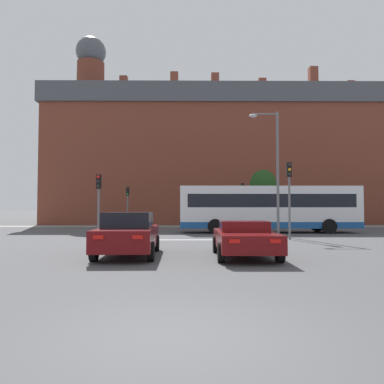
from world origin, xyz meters
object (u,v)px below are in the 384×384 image
(car_roadster_right, at_px, (244,238))
(street_lamp_junction, at_px, (273,161))
(traffic_light_far_left, at_px, (128,200))
(pedestrian_waiting, at_px, (285,216))
(bus_crossing_lead, at_px, (268,208))
(traffic_light_near_left, at_px, (99,195))
(traffic_light_near_right, at_px, (289,188))
(traffic_light_far_right, at_px, (243,197))
(car_saloon_left, at_px, (128,234))

(car_roadster_right, height_order, street_lamp_junction, street_lamp_junction)
(traffic_light_far_left, height_order, pedestrian_waiting, traffic_light_far_left)
(bus_crossing_lead, height_order, pedestrian_waiting, bus_crossing_lead)
(car_roadster_right, relative_size, traffic_light_near_left, 1.24)
(traffic_light_far_left, bearing_deg, car_roadster_right, -70.37)
(street_lamp_junction, bearing_deg, traffic_light_near_left, -169.57)
(bus_crossing_lead, distance_m, traffic_light_near_left, 11.93)
(traffic_light_near_left, relative_size, pedestrian_waiting, 2.17)
(traffic_light_near_right, bearing_deg, traffic_light_far_right, 92.54)
(car_saloon_left, bearing_deg, pedestrian_waiting, 60.73)
(car_saloon_left, xyz_separation_m, traffic_light_near_right, (7.72, 6.85, 2.05))
(bus_crossing_lead, xyz_separation_m, street_lamp_junction, (-0.42, -3.46, 2.88))
(bus_crossing_lead, relative_size, traffic_light_near_right, 2.92)
(car_saloon_left, xyz_separation_m, car_roadster_right, (4.17, -0.31, -0.14))
(traffic_light_near_right, bearing_deg, street_lamp_junction, 98.64)
(car_saloon_left, distance_m, bus_crossing_lead, 14.87)
(car_saloon_left, distance_m, traffic_light_far_right, 21.78)
(car_saloon_left, distance_m, traffic_light_far_left, 21.63)
(street_lamp_junction, bearing_deg, car_saloon_left, -128.77)
(car_roadster_right, xyz_separation_m, traffic_light_near_right, (3.55, 7.17, 2.19))
(traffic_light_far_left, bearing_deg, car_saloon_left, -80.58)
(car_saloon_left, xyz_separation_m, traffic_light_far_right, (7.11, 20.49, 1.90))
(bus_crossing_lead, bearing_deg, pedestrian_waiting, 158.11)
(traffic_light_far_left, xyz_separation_m, pedestrian_waiting, (14.67, -0.29, -1.53))
(traffic_light_near_right, xyz_separation_m, traffic_light_far_left, (-11.25, 14.41, -0.35))
(traffic_light_far_right, height_order, street_lamp_junction, street_lamp_junction)
(car_saloon_left, bearing_deg, bus_crossing_lead, 57.05)
(traffic_light_near_right, relative_size, traffic_light_far_left, 1.15)
(street_lamp_junction, bearing_deg, traffic_light_far_right, 91.28)
(bus_crossing_lead, xyz_separation_m, traffic_light_near_right, (-0.07, -5.78, 1.11))
(car_roadster_right, height_order, traffic_light_near_right, traffic_light_near_right)
(car_saloon_left, xyz_separation_m, street_lamp_junction, (7.37, 9.18, 3.82))
(traffic_light_far_left, bearing_deg, traffic_light_near_right, -52.03)
(car_saloon_left, relative_size, car_roadster_right, 1.02)
(car_saloon_left, height_order, street_lamp_junction, street_lamp_junction)
(car_roadster_right, relative_size, traffic_light_far_left, 1.22)
(traffic_light_near_right, distance_m, traffic_light_far_left, 18.29)
(car_roadster_right, height_order, pedestrian_waiting, pedestrian_waiting)
(car_saloon_left, bearing_deg, car_roadster_right, -5.60)
(traffic_light_far_right, height_order, pedestrian_waiting, traffic_light_far_right)
(car_roadster_right, bearing_deg, pedestrian_waiting, 72.44)
(traffic_light_near_left, bearing_deg, street_lamp_junction, 10.43)
(pedestrian_waiting, bearing_deg, car_roadster_right, -4.70)
(traffic_light_near_left, bearing_deg, traffic_light_far_right, 52.93)
(traffic_light_far_right, bearing_deg, traffic_light_far_left, 175.83)
(traffic_light_near_left, distance_m, street_lamp_junction, 10.62)
(pedestrian_waiting, bearing_deg, car_saloon_left, -14.53)
(car_roadster_right, bearing_deg, traffic_light_near_left, 133.30)
(traffic_light_far_right, bearing_deg, car_saloon_left, -109.15)
(traffic_light_far_right, xyz_separation_m, street_lamp_junction, (0.25, -11.32, 1.92))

